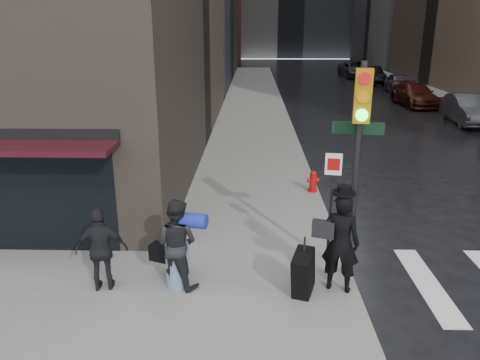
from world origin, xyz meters
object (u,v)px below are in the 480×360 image
at_px(parked_car_4, 400,83).
at_px(parked_car_5, 371,75).
at_px(parked_car_6, 356,69).
at_px(traffic_light, 356,145).
at_px(fire_hydrant, 313,182).
at_px(parked_car_2, 468,109).
at_px(parked_car_3, 415,95).
at_px(man_greycoat, 102,250).
at_px(man_jeans, 177,243).
at_px(man_overcoat, 333,247).

distance_m(parked_car_4, parked_car_5, 6.13).
xyz_separation_m(parked_car_4, parked_car_6, (-0.86, 12.15, 0.06)).
distance_m(traffic_light, fire_hydrant, 5.69).
distance_m(parked_car_2, parked_car_4, 12.15).
distance_m(parked_car_3, parked_car_6, 18.23).
bearing_deg(parked_car_3, man_greycoat, -122.75).
relative_size(parked_car_2, parked_car_6, 0.79).
distance_m(man_jeans, fire_hydrant, 6.46).
bearing_deg(parked_car_2, man_jeans, -122.41).
bearing_deg(man_greycoat, fire_hydrant, -137.54).
distance_m(man_overcoat, man_jeans, 2.93).
relative_size(man_greycoat, parked_car_6, 0.28).
xyz_separation_m(parked_car_2, parked_car_4, (-0.02, 12.15, -0.01)).
bearing_deg(man_greycoat, parked_car_5, -119.10).
bearing_deg(man_greycoat, man_overcoat, 172.44).
xyz_separation_m(man_jeans, fire_hydrant, (3.27, 5.54, -0.60)).
height_order(man_overcoat, parked_car_5, man_overcoat).
bearing_deg(man_jeans, parked_car_5, -87.46).
bearing_deg(parked_car_5, parked_car_6, 88.70).
bearing_deg(parked_car_2, parked_car_3, 102.28).
bearing_deg(parked_car_6, man_jeans, -109.30).
relative_size(man_jeans, fire_hydrant, 2.75).
xyz_separation_m(fire_hydrant, parked_car_5, (8.80, 29.76, 0.35)).
bearing_deg(parked_car_3, man_overcoat, -114.21).
bearing_deg(parked_car_6, parked_car_2, -91.06).
relative_size(parked_car_3, parked_car_6, 0.84).
relative_size(man_jeans, parked_car_4, 0.40).
bearing_deg(parked_car_6, man_overcoat, -105.46).
xyz_separation_m(man_overcoat, traffic_light, (0.39, 0.51, 1.83)).
xyz_separation_m(man_overcoat, parked_car_5, (9.14, 35.41, -0.26)).
distance_m(man_jeans, parked_car_2, 21.38).
relative_size(man_overcoat, parked_car_5, 0.44).
height_order(man_jeans, traffic_light, traffic_light).
height_order(traffic_light, parked_car_4, traffic_light).
bearing_deg(parked_car_5, traffic_light, -106.16).
distance_m(fire_hydrant, parked_car_4, 25.54).
xyz_separation_m(traffic_light, parked_car_6, (8.67, 40.97, -2.06)).
xyz_separation_m(parked_car_2, parked_car_3, (-0.82, 6.08, -0.05)).
bearing_deg(man_jeans, parked_car_6, -84.73).
height_order(man_overcoat, man_greycoat, man_overcoat).
bearing_deg(parked_car_4, man_jeans, -109.91).
bearing_deg(traffic_light, fire_hydrant, 98.84).
relative_size(traffic_light, parked_car_2, 0.91).
xyz_separation_m(man_greycoat, parked_car_4, (14.24, 29.39, -0.22)).
height_order(man_jeans, man_greycoat, man_jeans).
distance_m(parked_car_2, parked_car_3, 6.13).
distance_m(traffic_light, parked_car_6, 41.93).
height_order(parked_car_2, parked_car_6, parked_car_6).
xyz_separation_m(man_jeans, parked_car_4, (12.85, 29.22, -0.29)).
relative_size(fire_hydrant, parked_car_2, 0.14).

